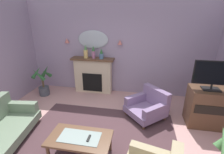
{
  "coord_description": "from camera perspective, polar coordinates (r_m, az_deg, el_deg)",
  "views": [
    {
      "loc": [
        0.76,
        -2.37,
        2.43
      ],
      "look_at": [
        0.07,
        1.37,
        0.96
      ],
      "focal_mm": 26.01,
      "sensor_mm": 36.0,
      "label": 1
    }
  ],
  "objects": [
    {
      "name": "wall_sconce_left",
      "position": [
        5.46,
        -15.6,
        12.19
      ],
      "size": [
        0.14,
        0.14,
        0.14
      ],
      "primitive_type": "cone",
      "color": "#D17066"
    },
    {
      "name": "armchair_near_fireplace",
      "position": [
        4.22,
        12.65,
        -9.72
      ],
      "size": [
        1.14,
        1.14,
        0.71
      ],
      "color": "gray",
      "rests_on": "ground"
    },
    {
      "name": "potted_plant_tall_palm",
      "position": [
        5.57,
        -23.06,
        -1.77
      ],
      "size": [
        0.5,
        0.52,
        0.97
      ],
      "color": "#474C56",
      "rests_on": "ground"
    },
    {
      "name": "wall_mirror",
      "position": [
        5.19,
        -6.7,
        12.93
      ],
      "size": [
        0.96,
        0.06,
        0.56
      ],
      "primitive_type": "ellipsoid",
      "color": "#B2BCC6"
    },
    {
      "name": "wall_sconce_right",
      "position": [
        4.97,
        2.79,
        12.1
      ],
      "size": [
        0.14,
        0.14,
        0.14
      ],
      "primitive_type": "cone",
      "color": "#D17066"
    },
    {
      "name": "mantel_vase_centre",
      "position": [
        5.16,
        -9.22,
        8.57
      ],
      "size": [
        0.14,
        0.14,
        0.42
      ],
      "color": "tan",
      "rests_on": "fireplace"
    },
    {
      "name": "tv_cabinet",
      "position": [
        4.35,
        30.15,
        -9.12
      ],
      "size": [
        0.8,
        0.57,
        0.9
      ],
      "color": "brown",
      "rests_on": "ground"
    },
    {
      "name": "mantel_vase_right",
      "position": [
        5.08,
        -6.54,
        8.65
      ],
      "size": [
        0.1,
        0.1,
        0.39
      ],
      "color": "#9E6084",
      "rests_on": "fireplace"
    },
    {
      "name": "floor",
      "position": [
        3.51,
        -5.66,
        -23.96
      ],
      "size": [
        6.7,
        6.14,
        0.1
      ],
      "primitive_type": "cube",
      "color": "#C6938E",
      "rests_on": "ground"
    },
    {
      "name": "patterned_rug",
      "position": [
        3.61,
        -4.77,
        -21.15
      ],
      "size": [
        3.2,
        2.4,
        0.01
      ],
      "primitive_type": "cube",
      "color": "#4C3338",
      "rests_on": "ground"
    },
    {
      "name": "mantel_vase_left",
      "position": [
        5.02,
        -3.76,
        7.98
      ],
      "size": [
        0.13,
        0.13,
        0.32
      ],
      "color": "#4C7093",
      "rests_on": "fireplace"
    },
    {
      "name": "tv_flatscreen",
      "position": [
        4.04,
        32.27,
        0.64
      ],
      "size": [
        0.84,
        0.24,
        0.65
      ],
      "color": "black",
      "rests_on": "tv_cabinet"
    },
    {
      "name": "tv_remote",
      "position": [
        2.99,
        -8.17,
        -20.58
      ],
      "size": [
        0.04,
        0.16,
        0.02
      ],
      "primitive_type": "cube",
      "color": "black",
      "rests_on": "coffee_table"
    },
    {
      "name": "wall_back",
      "position": [
        5.15,
        1.8,
        9.95
      ],
      "size": [
        6.7,
        0.1,
        2.88
      ],
      "primitive_type": "cube",
      "color": "#9E8CA8",
      "rests_on": "ground"
    },
    {
      "name": "fireplace",
      "position": [
        5.34,
        -6.62,
        0.52
      ],
      "size": [
        1.36,
        0.36,
        1.16
      ],
      "color": "beige",
      "rests_on": "ground"
    },
    {
      "name": "coffee_table",
      "position": [
        3.1,
        -11.2,
        -20.79
      ],
      "size": [
        1.1,
        0.6,
        0.45
      ],
      "color": "brown",
      "rests_on": "ground"
    }
  ]
}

